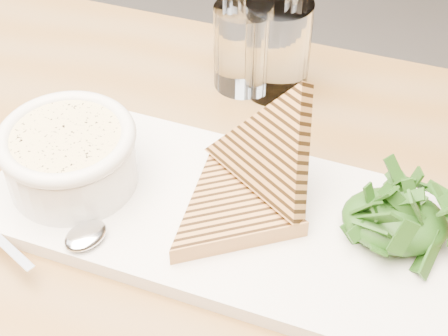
% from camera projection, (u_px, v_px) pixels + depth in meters
% --- Properties ---
extents(table_top, '(1.16, 0.83, 0.04)m').
position_uv_depth(table_top, '(118.00, 243.00, 0.66)').
color(table_top, olive).
rests_on(table_top, ground).
extents(platter, '(0.46, 0.25, 0.02)m').
position_uv_depth(platter, '(219.00, 214.00, 0.65)').
color(platter, white).
rests_on(platter, table_top).
extents(soup_bowl, '(0.12, 0.12, 0.05)m').
position_uv_depth(soup_bowl, '(71.00, 162.00, 0.65)').
color(soup_bowl, white).
rests_on(soup_bowl, platter).
extents(soup, '(0.10, 0.10, 0.01)m').
position_uv_depth(soup, '(66.00, 139.00, 0.63)').
color(soup, beige).
rests_on(soup, soup_bowl).
extents(bowl_rim, '(0.13, 0.13, 0.01)m').
position_uv_depth(bowl_rim, '(66.00, 137.00, 0.63)').
color(bowl_rim, white).
rests_on(bowl_rim, soup_bowl).
extents(sandwich_flat, '(0.20, 0.20, 0.02)m').
position_uv_depth(sandwich_flat, '(229.00, 214.00, 0.63)').
color(sandwich_flat, '#B77D41').
rests_on(sandwich_flat, platter).
extents(sandwich_lean, '(0.21, 0.21, 0.17)m').
position_uv_depth(sandwich_lean, '(270.00, 152.00, 0.63)').
color(sandwich_lean, '#B77D41').
rests_on(sandwich_lean, sandwich_flat).
extents(salad_base, '(0.09, 0.07, 0.04)m').
position_uv_depth(salad_base, '(395.00, 221.00, 0.61)').
color(salad_base, '#15360C').
rests_on(salad_base, platter).
extents(arugula_pile, '(0.11, 0.10, 0.05)m').
position_uv_depth(arugula_pile, '(397.00, 214.00, 0.60)').
color(arugula_pile, '#2A5C1D').
rests_on(arugula_pile, platter).
extents(spoon_bowl, '(0.05, 0.05, 0.01)m').
position_uv_depth(spoon_bowl, '(86.00, 236.00, 0.61)').
color(spoon_bowl, silver).
rests_on(spoon_bowl, platter).
extents(glass_near, '(0.07, 0.07, 0.10)m').
position_uv_depth(glass_near, '(243.00, 47.00, 0.77)').
color(glass_near, white).
rests_on(glass_near, table_top).
extents(glass_far, '(0.07, 0.07, 0.11)m').
position_uv_depth(glass_far, '(277.00, 48.00, 0.76)').
color(glass_far, white).
rests_on(glass_far, table_top).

